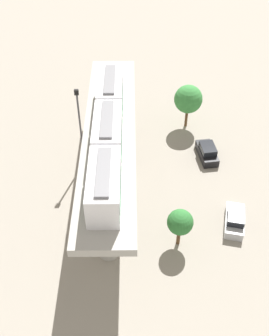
{
  "coord_description": "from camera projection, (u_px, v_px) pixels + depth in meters",
  "views": [
    {
      "loc": [
        -2.23,
        32.18,
        32.02
      ],
      "look_at": [
        -2.5,
        2.29,
        4.44
      ],
      "focal_mm": 43.24,
      "sensor_mm": 36.0,
      "label": 1
    }
  ],
  "objects": [
    {
      "name": "ground_plane",
      "position": [
        112.0,
        183.0,
        45.35
      ],
      "size": [
        120.0,
        120.0,
        0.0
      ],
      "primitive_type": "plane",
      "color": "gray"
    },
    {
      "name": "tree_mid_lot",
      "position": [
        188.0,
        99.0,
        50.49
      ],
      "size": [
        3.56,
        3.56,
        5.9
      ],
      "color": "brown",
      "rests_on": "ground"
    },
    {
      "name": "viaduct",
      "position": [
        110.0,
        145.0,
        41.54
      ],
      "size": [
        5.2,
        28.85,
        7.39
      ],
      "color": "#A8A59E",
      "rests_on": "ground"
    },
    {
      "name": "train",
      "position": [
        108.0,
        133.0,
        37.61
      ],
      "size": [
        2.64,
        20.5,
        3.24
      ],
      "color": "white",
      "rests_on": "viaduct"
    },
    {
      "name": "signal_post",
      "position": [
        80.0,
        125.0,
        44.16
      ],
      "size": [
        0.44,
        0.28,
        9.99
      ],
      "color": "#4C4C51",
      "rests_on": "ground"
    },
    {
      "name": "parked_car_black",
      "position": [
        207.0,
        152.0,
        48.18
      ],
      "size": [
        2.35,
        4.4,
        1.76
      ],
      "rotation": [
        0.0,
        0.0,
        0.13
      ],
      "color": "black",
      "rests_on": "ground"
    },
    {
      "name": "tree_near_viaduct",
      "position": [
        180.0,
        222.0,
        37.2
      ],
      "size": [
        2.47,
        2.47,
        4.38
      ],
      "color": "brown",
      "rests_on": "ground"
    },
    {
      "name": "parked_car_silver",
      "position": [
        235.0,
        220.0,
        40.49
      ],
      "size": [
        2.67,
        4.49,
        1.76
      ],
      "rotation": [
        0.0,
        0.0,
        -0.22
      ],
      "color": "#B2B5BA",
      "rests_on": "ground"
    }
  ]
}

